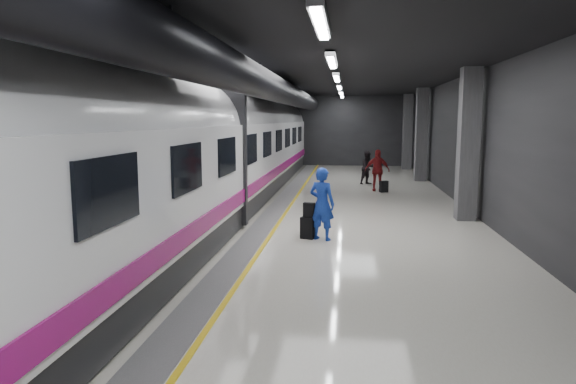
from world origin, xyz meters
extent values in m
plane|color=silver|center=(0.00, 0.00, 0.00)|extent=(40.00, 40.00, 0.00)
cube|color=black|center=(0.00, 0.00, 4.50)|extent=(10.00, 40.00, 0.02)
cube|color=#28282B|center=(0.00, 20.00, 2.25)|extent=(10.00, 0.02, 4.50)
cube|color=#28282B|center=(-5.00, 0.00, 2.25)|extent=(0.02, 40.00, 4.50)
cube|color=#28282B|center=(5.00, 0.00, 2.25)|extent=(0.02, 40.00, 4.50)
cube|color=slate|center=(-1.35, 0.00, 0.01)|extent=(0.65, 39.80, 0.01)
cube|color=yellow|center=(-0.95, 0.00, 0.01)|extent=(0.10, 39.80, 0.01)
cylinder|color=black|center=(-1.30, 0.00, 3.95)|extent=(0.80, 38.00, 0.80)
cube|color=silver|center=(0.60, -6.00, 4.40)|extent=(0.22, 2.60, 0.10)
cube|color=silver|center=(0.60, -1.00, 4.40)|extent=(0.22, 2.60, 0.10)
cube|color=silver|center=(0.60, 4.00, 4.40)|extent=(0.22, 2.60, 0.10)
cube|color=silver|center=(0.60, 9.00, 4.40)|extent=(0.22, 2.60, 0.10)
cube|color=silver|center=(0.60, 14.00, 4.40)|extent=(0.22, 2.60, 0.10)
cube|color=silver|center=(0.60, 18.00, 4.40)|extent=(0.22, 2.60, 0.10)
cube|color=#515154|center=(4.55, 2.00, 2.25)|extent=(0.55, 0.55, 4.50)
cube|color=#515154|center=(4.55, 12.00, 2.25)|extent=(0.55, 0.55, 4.50)
cube|color=#515154|center=(4.55, 18.00, 2.25)|extent=(0.55, 0.55, 4.50)
cube|color=black|center=(-3.25, 0.00, 0.35)|extent=(2.80, 38.00, 0.60)
cube|color=white|center=(-3.25, 0.00, 1.75)|extent=(2.90, 38.00, 2.20)
cylinder|color=white|center=(-3.25, 0.00, 2.70)|extent=(2.80, 38.00, 2.80)
cube|color=#8F0D64|center=(-1.78, 0.00, 0.95)|extent=(0.04, 38.00, 0.35)
cube|color=black|center=(-3.25, 0.00, 2.00)|extent=(3.05, 0.25, 3.80)
cube|color=black|center=(-1.78, -8.00, 2.15)|extent=(0.05, 1.60, 0.85)
cube|color=black|center=(-1.78, -5.00, 2.15)|extent=(0.05, 1.60, 0.85)
cube|color=black|center=(-1.78, -2.00, 2.15)|extent=(0.05, 1.60, 0.85)
cube|color=black|center=(-1.78, 1.00, 2.15)|extent=(0.05, 1.60, 0.85)
cube|color=black|center=(-1.78, 4.00, 2.15)|extent=(0.05, 1.60, 0.85)
cube|color=black|center=(-1.78, 7.00, 2.15)|extent=(0.05, 1.60, 0.85)
cube|color=black|center=(-1.78, 10.00, 2.15)|extent=(0.05, 1.60, 0.85)
cube|color=black|center=(-1.78, 13.00, 2.15)|extent=(0.05, 1.60, 0.85)
cube|color=black|center=(-1.78, 16.00, 2.15)|extent=(0.05, 1.60, 0.85)
imported|color=#1837B7|center=(0.40, -1.12, 0.91)|extent=(0.78, 0.66, 1.82)
cube|color=black|center=(0.04, -1.04, 0.28)|extent=(0.39, 0.31, 0.55)
cube|color=black|center=(0.07, -1.04, 0.74)|extent=(0.30, 0.19, 0.37)
imported|color=black|center=(1.94, 10.24, 0.77)|extent=(0.95, 0.92, 1.55)
imported|color=maroon|center=(2.25, 8.05, 0.88)|extent=(1.03, 0.45, 1.75)
cube|color=black|center=(2.51, 7.66, 0.24)|extent=(0.38, 0.32, 0.48)
camera|label=1|loc=(1.03, -13.72, 3.00)|focal=32.00mm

